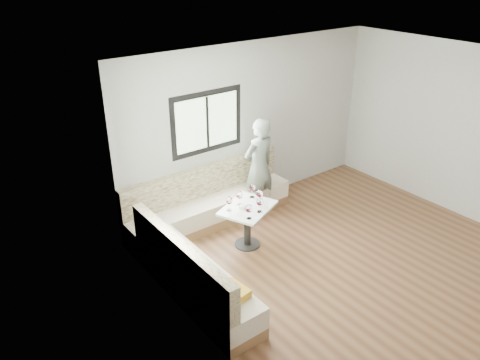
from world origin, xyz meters
The scene contains 11 objects.
room centered at (-0.08, 0.08, 1.41)m, with size 5.01×5.01×2.81m.
banquette centered at (-1.59, 1.63, 0.33)m, with size 2.90×2.80×0.95m.
table centered at (-0.96, 1.37, 0.49)m, with size 0.98×0.89×0.66m.
person centered at (-0.18, 2.08, 0.83)m, with size 0.61×0.40×1.67m, color slate.
olive_ramekin centered at (-1.04, 1.40, 0.68)m, with size 0.11×0.11×0.04m.
wine_glass_a centered at (-1.15, 1.11, 0.81)m, with size 0.10×0.10×0.22m.
wine_glass_b centered at (-0.91, 1.16, 0.81)m, with size 0.10×0.10×0.22m.
wine_glass_c centered at (-0.75, 1.36, 0.81)m, with size 0.10×0.10×0.22m.
wine_glass_d centered at (-1.02, 1.50, 0.81)m, with size 0.10×0.10×0.22m.
wine_glass_e centered at (-0.72, 1.57, 0.81)m, with size 0.10×0.10×0.22m.
wine_glass_f centered at (-1.23, 1.46, 0.81)m, with size 0.10×0.10×0.22m.
Camera 1 is at (-4.67, -3.33, 4.05)m, focal length 35.00 mm.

